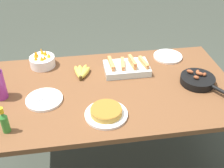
# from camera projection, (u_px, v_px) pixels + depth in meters

# --- Properties ---
(ground_plane) EXTENTS (14.00, 14.00, 0.00)m
(ground_plane) POSITION_uv_depth(u_px,v_px,m) (112.00, 162.00, 2.30)
(ground_plane) COLOR #383D33
(dining_table) EXTENTS (1.65, 0.92, 0.76)m
(dining_table) POSITION_uv_depth(u_px,v_px,m) (112.00, 99.00, 1.92)
(dining_table) COLOR brown
(dining_table) RESTS_ON ground_plane
(banana_bunch) EXTENTS (0.14, 0.19, 0.04)m
(banana_bunch) POSITION_uv_depth(u_px,v_px,m) (82.00, 72.00, 1.98)
(banana_bunch) COLOR gold
(banana_bunch) RESTS_ON dining_table
(melon_tray) EXTENTS (0.32, 0.20, 0.10)m
(melon_tray) POSITION_uv_depth(u_px,v_px,m) (127.00, 68.00, 2.01)
(melon_tray) COLOR silver
(melon_tray) RESTS_ON dining_table
(skillet) EXTENTS (0.25, 0.33, 0.08)m
(skillet) POSITION_uv_depth(u_px,v_px,m) (198.00, 80.00, 1.88)
(skillet) COLOR black
(skillet) RESTS_ON dining_table
(frittata_plate_center) EXTENTS (0.25, 0.25, 0.05)m
(frittata_plate_center) POSITION_uv_depth(u_px,v_px,m) (106.00, 113.00, 1.62)
(frittata_plate_center) COLOR white
(frittata_plate_center) RESTS_ON dining_table
(empty_plate_near_front) EXTENTS (0.22, 0.22, 0.02)m
(empty_plate_near_front) POSITION_uv_depth(u_px,v_px,m) (168.00, 56.00, 2.18)
(empty_plate_near_front) COLOR white
(empty_plate_near_front) RESTS_ON dining_table
(empty_plate_far_left) EXTENTS (0.23, 0.23, 0.02)m
(empty_plate_far_left) POSITION_uv_depth(u_px,v_px,m) (44.00, 100.00, 1.74)
(empty_plate_far_left) COLOR white
(empty_plate_far_left) RESTS_ON dining_table
(fruit_bowl_mango) EXTENTS (0.18, 0.18, 0.13)m
(fruit_bowl_mango) POSITION_uv_depth(u_px,v_px,m) (42.00, 61.00, 2.06)
(fruit_bowl_mango) COLOR white
(fruit_bowl_mango) RESTS_ON dining_table
(hot_sauce_bottle) EXTENTS (0.04, 0.04, 0.16)m
(hot_sauce_bottle) POSITION_uv_depth(u_px,v_px,m) (4.00, 121.00, 1.49)
(hot_sauce_bottle) COLOR #337F2D
(hot_sauce_bottle) RESTS_ON dining_table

